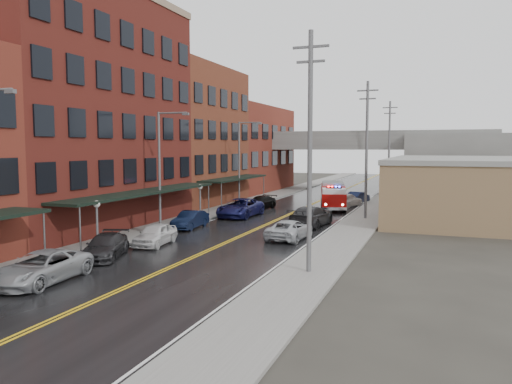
% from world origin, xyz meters
% --- Properties ---
extents(road, '(11.00, 160.00, 0.02)m').
position_xyz_m(road, '(0.00, 30.00, 0.01)').
color(road, black).
rests_on(road, ground).
extents(sidewalk_left, '(3.00, 160.00, 0.15)m').
position_xyz_m(sidewalk_left, '(-7.30, 30.00, 0.07)').
color(sidewalk_left, slate).
rests_on(sidewalk_left, ground).
extents(sidewalk_right, '(3.00, 160.00, 0.15)m').
position_xyz_m(sidewalk_right, '(7.30, 30.00, 0.07)').
color(sidewalk_right, slate).
rests_on(sidewalk_right, ground).
extents(curb_left, '(0.30, 160.00, 0.15)m').
position_xyz_m(curb_left, '(-5.65, 30.00, 0.07)').
color(curb_left, gray).
rests_on(curb_left, ground).
extents(curb_right, '(0.30, 160.00, 0.15)m').
position_xyz_m(curb_right, '(5.65, 30.00, 0.07)').
color(curb_right, gray).
rests_on(curb_right, ground).
extents(brick_building_b, '(9.00, 20.00, 18.00)m').
position_xyz_m(brick_building_b, '(-13.30, 23.00, 9.00)').
color(brick_building_b, '#511915').
rests_on(brick_building_b, ground).
extents(brick_building_c, '(9.00, 15.00, 15.00)m').
position_xyz_m(brick_building_c, '(-13.30, 40.50, 7.50)').
color(brick_building_c, brown).
rests_on(brick_building_c, ground).
extents(brick_building_far, '(9.00, 20.00, 12.00)m').
position_xyz_m(brick_building_far, '(-13.30, 58.00, 6.00)').
color(brick_building_far, maroon).
rests_on(brick_building_far, ground).
extents(tan_building, '(14.00, 22.00, 5.00)m').
position_xyz_m(tan_building, '(16.00, 40.00, 2.50)').
color(tan_building, '#8A684A').
rests_on(tan_building, ground).
extents(right_far_block, '(18.00, 30.00, 8.00)m').
position_xyz_m(right_far_block, '(18.00, 70.00, 4.00)').
color(right_far_block, slate).
rests_on(right_far_block, ground).
extents(awning_1, '(2.60, 18.00, 3.09)m').
position_xyz_m(awning_1, '(-7.49, 23.00, 2.99)').
color(awning_1, black).
rests_on(awning_1, ground).
extents(awning_2, '(2.60, 13.00, 3.09)m').
position_xyz_m(awning_2, '(-7.49, 40.50, 2.99)').
color(awning_2, black).
rests_on(awning_2, ground).
extents(globe_lamp_1, '(0.44, 0.44, 3.12)m').
position_xyz_m(globe_lamp_1, '(-6.40, 16.00, 2.31)').
color(globe_lamp_1, '#59595B').
rests_on(globe_lamp_1, ground).
extents(globe_lamp_2, '(0.44, 0.44, 3.12)m').
position_xyz_m(globe_lamp_2, '(-6.40, 30.00, 2.31)').
color(globe_lamp_2, '#59595B').
rests_on(globe_lamp_2, ground).
extents(street_lamp_1, '(2.64, 0.22, 9.00)m').
position_xyz_m(street_lamp_1, '(-6.55, 24.00, 5.19)').
color(street_lamp_1, '#59595B').
rests_on(street_lamp_1, ground).
extents(street_lamp_2, '(2.64, 0.22, 9.00)m').
position_xyz_m(street_lamp_2, '(-6.55, 40.00, 5.19)').
color(street_lamp_2, '#59595B').
rests_on(street_lamp_2, ground).
extents(utility_pole_0, '(1.80, 0.24, 12.00)m').
position_xyz_m(utility_pole_0, '(7.20, 15.00, 6.31)').
color(utility_pole_0, '#59595B').
rests_on(utility_pole_0, ground).
extents(utility_pole_1, '(1.80, 0.24, 12.00)m').
position_xyz_m(utility_pole_1, '(7.20, 35.00, 6.31)').
color(utility_pole_1, '#59595B').
rests_on(utility_pole_1, ground).
extents(utility_pole_2, '(1.80, 0.24, 12.00)m').
position_xyz_m(utility_pole_2, '(7.20, 55.00, 6.31)').
color(utility_pole_2, '#59595B').
rests_on(utility_pole_2, ground).
extents(overpass, '(40.00, 10.00, 7.50)m').
position_xyz_m(overpass, '(0.00, 62.00, 5.99)').
color(overpass, slate).
rests_on(overpass, ground).
extents(fire_truck, '(4.30, 7.78, 2.71)m').
position_xyz_m(fire_truck, '(3.02, 41.40, 1.47)').
color(fire_truck, '#8F0806').
rests_on(fire_truck, ground).
extents(parked_car_left_2, '(2.75, 5.42, 1.47)m').
position_xyz_m(parked_car_left_2, '(-4.19, 9.07, 0.73)').
color(parked_car_left_2, '#96999D').
rests_on(parked_car_left_2, ground).
extents(parked_car_left_3, '(3.38, 5.04, 1.36)m').
position_xyz_m(parked_car_left_3, '(-4.69, 14.50, 0.68)').
color(parked_car_left_3, '#242426').
rests_on(parked_car_left_3, ground).
extents(parked_car_left_4, '(2.18, 4.37, 1.43)m').
position_xyz_m(parked_car_left_4, '(-4.00, 18.75, 0.72)').
color(parked_car_left_4, silver).
rests_on(parked_car_left_4, ground).
extents(parked_car_left_5, '(1.59, 4.22, 1.38)m').
position_xyz_m(parked_car_left_5, '(-5.00, 25.45, 0.69)').
color(parked_car_left_5, black).
rests_on(parked_car_left_5, ground).
extents(parked_car_left_6, '(2.88, 6.06, 1.67)m').
position_xyz_m(parked_car_left_6, '(-3.75, 32.82, 0.84)').
color(parked_car_left_6, '#14164B').
rests_on(parked_car_left_6, ground).
extents(parked_car_left_7, '(2.49, 4.86, 1.35)m').
position_xyz_m(parked_car_left_7, '(-3.93, 38.75, 0.67)').
color(parked_car_left_7, black).
rests_on(parked_car_left_7, ground).
extents(parked_car_right_0, '(2.48, 4.97, 1.35)m').
position_xyz_m(parked_car_right_0, '(3.60, 23.80, 0.68)').
color(parked_car_right_0, '#AFB2B8').
rests_on(parked_car_right_0, ground).
extents(parked_car_right_1, '(2.83, 5.85, 1.64)m').
position_xyz_m(parked_car_right_1, '(3.60, 29.80, 0.82)').
color(parked_car_right_1, '#242426').
rests_on(parked_car_right_1, ground).
extents(parked_car_right_2, '(3.10, 4.84, 1.53)m').
position_xyz_m(parked_car_right_2, '(4.03, 43.69, 0.77)').
color(parked_car_right_2, silver).
rests_on(parked_car_right_2, ground).
extents(parked_car_right_3, '(2.28, 4.27, 1.34)m').
position_xyz_m(parked_car_right_3, '(4.56, 47.80, 0.67)').
color(parked_car_right_3, black).
rests_on(parked_car_right_3, ground).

